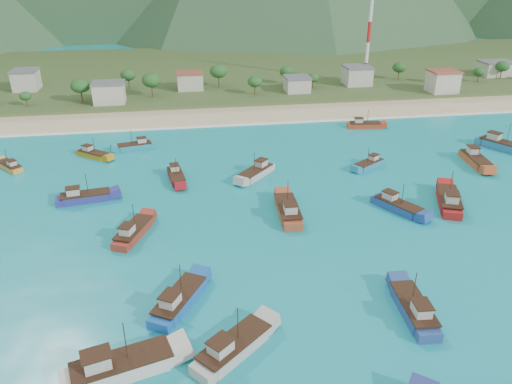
{
  "coord_description": "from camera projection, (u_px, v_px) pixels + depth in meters",
  "views": [
    {
      "loc": [
        -13.91,
        -67.92,
        44.65
      ],
      "look_at": [
        -0.55,
        18.0,
        3.0
      ],
      "focal_mm": 35.0,
      "sensor_mm": 36.0,
      "label": 1
    }
  ],
  "objects": [
    {
      "name": "village",
      "position": [
        239.0,
        82.0,
        171.64
      ],
      "size": [
        215.21,
        33.4,
        7.14
      ],
      "color": "beige",
      "rests_on": "ground"
    },
    {
      "name": "boat_15",
      "position": [
        369.0,
        164.0,
        115.42
      ],
      "size": [
        8.68,
        6.92,
        5.14
      ],
      "rotation": [
        0.0,
        0.0,
        2.15
      ],
      "color": "teal",
      "rests_on": "ground"
    },
    {
      "name": "boat_26",
      "position": [
        414.0,
        310.0,
        67.94
      ],
      "size": [
        4.03,
        11.48,
        6.68
      ],
      "rotation": [
        0.0,
        0.0,
        6.22
      ],
      "color": "navy",
      "rests_on": "ground"
    },
    {
      "name": "boat_22",
      "position": [
        397.0,
        206.0,
        95.85
      ],
      "size": [
        8.01,
        10.63,
        6.21
      ],
      "rotation": [
        0.0,
        0.0,
        3.67
      ],
      "color": "#214893",
      "rests_on": "ground"
    },
    {
      "name": "boat_0",
      "position": [
        85.0,
        198.0,
        99.28
      ],
      "size": [
        10.98,
        4.77,
        6.28
      ],
      "rotation": [
        0.0,
        0.0,
        4.87
      ],
      "color": "navy",
      "rests_on": "ground"
    },
    {
      "name": "boat_23",
      "position": [
        502.0,
        145.0,
        125.72
      ],
      "size": [
        9.76,
        12.5,
        7.36
      ],
      "rotation": [
        0.0,
        0.0,
        3.7
      ],
      "color": "teal",
      "rests_on": "ground"
    },
    {
      "name": "boat_20",
      "position": [
        475.0,
        160.0,
        116.97
      ],
      "size": [
        4.73,
        11.81,
        6.79
      ],
      "rotation": [
        0.0,
        0.0,
        3.02
      ],
      "color": "#B14A23",
      "rests_on": "ground"
    },
    {
      "name": "boat_28",
      "position": [
        133.0,
        232.0,
        86.92
      ],
      "size": [
        6.98,
        11.0,
        6.27
      ],
      "rotation": [
        0.0,
        0.0,
        5.89
      ],
      "color": "maroon",
      "rests_on": "ground"
    },
    {
      "name": "ground",
      "position": [
        276.0,
        255.0,
        81.75
      ],
      "size": [
        600.0,
        600.0,
        0.0
      ],
      "primitive_type": "plane",
      "color": "#0C7984",
      "rests_on": "ground"
    },
    {
      "name": "boat_13",
      "position": [
        93.0,
        155.0,
        121.0
      ],
      "size": [
        8.73,
        7.77,
        5.35
      ],
      "rotation": [
        0.0,
        0.0,
        4.03
      ],
      "color": "#AE7A13",
      "rests_on": "ground"
    },
    {
      "name": "radio_tower",
      "position": [
        370.0,
        21.0,
        175.54
      ],
      "size": [
        1.2,
        1.2,
        42.89
      ],
      "color": "red",
      "rests_on": "ground"
    },
    {
      "name": "boat_1",
      "position": [
        135.0,
        146.0,
        126.04
      ],
      "size": [
        9.63,
        4.61,
        5.47
      ],
      "rotation": [
        0.0,
        0.0,
        1.78
      ],
      "color": "teal",
      "rests_on": "ground"
    },
    {
      "name": "boat_5",
      "position": [
        256.0,
        173.0,
        110.5
      ],
      "size": [
        9.54,
        10.03,
        6.32
      ],
      "rotation": [
        0.0,
        0.0,
        2.4
      ],
      "color": "#BAB0A7",
      "rests_on": "ground"
    },
    {
      "name": "land",
      "position": [
        212.0,
        73.0,
        206.51
      ],
      "size": [
        400.0,
        110.0,
        2.4
      ],
      "primitive_type": "cube",
      "color": "#385123",
      "rests_on": "ground"
    },
    {
      "name": "boat_25",
      "position": [
        120.0,
        367.0,
        58.22
      ],
      "size": [
        13.55,
        7.24,
        7.68
      ],
      "rotation": [
        0.0,
        0.0,
        4.99
      ],
      "color": "beige",
      "rests_on": "ground"
    },
    {
      "name": "boat_24",
      "position": [
        288.0,
        211.0,
        93.71
      ],
      "size": [
        4.17,
        12.34,
        7.2
      ],
      "rotation": [
        0.0,
        0.0,
        6.24
      ],
      "color": "#974226",
      "rests_on": "ground"
    },
    {
      "name": "boat_10",
      "position": [
        176.0,
        177.0,
        108.81
      ],
      "size": [
        4.18,
        9.88,
        5.66
      ],
      "rotation": [
        0.0,
        0.0,
        3.29
      ],
      "color": "maroon",
      "rests_on": "ground"
    },
    {
      "name": "boat_6",
      "position": [
        179.0,
        301.0,
        69.59
      ],
      "size": [
        8.61,
        11.58,
        6.74
      ],
      "rotation": [
        0.0,
        0.0,
        5.76
      ],
      "color": "#1854A6",
      "rests_on": "ground"
    },
    {
      "name": "vegetation",
      "position": [
        180.0,
        82.0,
        169.2
      ],
      "size": [
        278.55,
        25.79,
        9.04
      ],
      "color": "#235623",
      "rests_on": "ground"
    },
    {
      "name": "boat_11",
      "position": [
        364.0,
        125.0,
        141.48
      ],
      "size": [
        9.73,
        3.98,
        5.58
      ],
      "rotation": [
        0.0,
        0.0,
        4.58
      ],
      "color": "#A5391B",
      "rests_on": "ground"
    },
    {
      "name": "boat_17",
      "position": [
        233.0,
        348.0,
        61.25
      ],
      "size": [
        11.05,
        10.2,
        6.87
      ],
      "rotation": [
        0.0,
        0.0,
        5.42
      ],
      "color": "#B1ABA1",
      "rests_on": "ground"
    },
    {
      "name": "boat_7",
      "position": [
        10.0,
        167.0,
        114.34
      ],
      "size": [
        7.32,
        8.08,
        4.99
      ],
      "rotation": [
        0.0,
        0.0,
        0.69
      ],
      "color": "gold",
      "rests_on": "ground"
    },
    {
      "name": "surf_line",
      "position": [
        230.0,
        125.0,
        143.68
      ],
      "size": [
        400.0,
        2.5,
        0.08
      ],
      "primitive_type": "cube",
      "color": "white",
      "rests_on": "ground"
    },
    {
      "name": "beach",
      "position": [
        227.0,
        116.0,
        152.15
      ],
      "size": [
        400.0,
        18.0,
        1.2
      ],
      "primitive_type": "cube",
      "color": "beige",
      "rests_on": "ground"
    },
    {
      "name": "boat_16",
      "position": [
        449.0,
        201.0,
        97.43
      ],
      "size": [
        7.91,
        12.87,
        7.32
      ],
      "rotation": [
        0.0,
        0.0,
        5.91
      ],
      "color": "maroon",
      "rests_on": "ground"
    }
  ]
}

